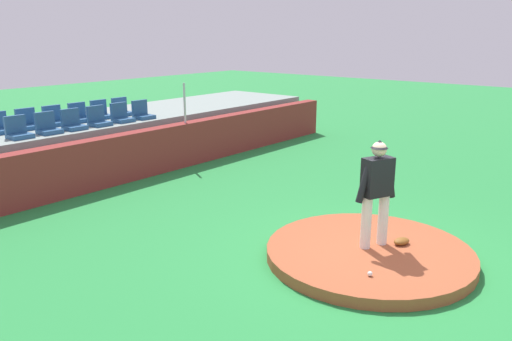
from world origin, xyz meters
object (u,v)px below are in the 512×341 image
stadium_chair_0 (18,131)px  stadium_chair_11 (122,110)px  stadium_chair_9 (79,116)px  stadium_chair_2 (73,123)px  stadium_chair_5 (142,113)px  stadium_chair_10 (101,113)px  stadium_chair_1 (48,127)px  stadium_chair_3 (98,119)px  stadium_chair_7 (28,122)px  baseball (370,274)px  stadium_chair_4 (121,116)px  stadium_chair_8 (54,119)px  fielding_glove (402,241)px  pitcher (377,186)px

stadium_chair_0 → stadium_chair_11: 3.59m
stadium_chair_11 → stadium_chair_9: bearing=1.2°
stadium_chair_2 → stadium_chair_9: same height
stadium_chair_0 → stadium_chair_5: bearing=179.7°
stadium_chair_0 → stadium_chair_10: size_ratio=1.00×
stadium_chair_0 → stadium_chair_5: 3.48m
stadium_chair_1 → stadium_chair_9: size_ratio=1.00×
stadium_chair_1 → stadium_chair_5: 2.77m
stadium_chair_3 → stadium_chair_7: (-1.36, 0.95, 0.00)m
baseball → stadium_chair_10: size_ratio=0.15×
stadium_chair_9 → stadium_chair_10: same height
stadium_chair_4 → stadium_chair_2: bearing=-0.0°
stadium_chair_1 → stadium_chair_11: bearing=-161.9°
stadium_chair_8 → stadium_chair_3: bearing=127.0°
stadium_chair_0 → stadium_chair_11: (3.48, 0.90, 0.00)m
stadium_chair_1 → stadium_chair_4: (2.08, -0.00, 0.00)m
stadium_chair_2 → stadium_chair_8: bearing=-91.3°
stadium_chair_0 → stadium_chair_7: size_ratio=1.00×
fielding_glove → stadium_chair_8: bearing=111.8°
stadium_chair_0 → stadium_chair_7: bearing=-127.5°
pitcher → stadium_chair_11: pitcher is taller
baseball → stadium_chair_10: stadium_chair_10 is taller
pitcher → baseball: size_ratio=23.93×
stadium_chair_8 → stadium_chair_11: (2.09, 0.02, 0.00)m
stadium_chair_1 → stadium_chair_9: 1.64m
stadium_chair_5 → stadium_chair_9: (-1.38, 0.89, 0.00)m
stadium_chair_9 → stadium_chair_11: 1.38m
stadium_chair_1 → stadium_chair_3: bearing=179.1°
baseball → stadium_chair_3: size_ratio=0.15×
pitcher → stadium_chair_0: pitcher is taller
stadium_chair_3 → stadium_chair_5: same height
pitcher → stadium_chair_2: (-0.51, 7.88, 0.21)m
stadium_chair_1 → stadium_chair_4: bearing=179.9°
stadium_chair_0 → stadium_chair_7: same height
stadium_chair_0 → stadium_chair_2: 1.37m
stadium_chair_0 → stadium_chair_3: 2.07m
stadium_chair_2 → stadium_chair_8: 0.89m
stadium_chair_7 → stadium_chair_4: bearing=155.9°
stadium_chair_10 → stadium_chair_7: bearing=-0.6°
stadium_chair_8 → stadium_chair_11: size_ratio=1.00×
baseball → stadium_chair_1: size_ratio=0.15×
pitcher → stadium_chair_11: size_ratio=3.54×
stadium_chair_3 → fielding_glove: bearing=91.0°
baseball → stadium_chair_3: 8.51m
stadium_chair_5 → stadium_chair_10: (-0.69, 0.92, 0.00)m
baseball → stadium_chair_4: 8.66m
baseball → fielding_glove: bearing=5.6°
stadium_chair_7 → stadium_chair_8: same height
stadium_chair_0 → stadium_chair_4: same height
pitcher → stadium_chair_10: 8.84m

